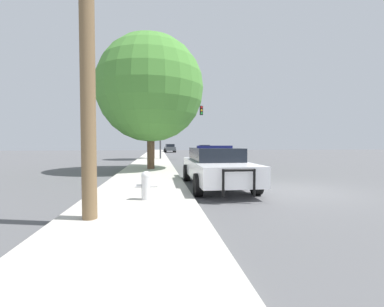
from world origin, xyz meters
name	(u,v)px	position (x,y,z in m)	size (l,w,h in m)	color
ground_plane	(292,190)	(0.00, 0.00, 0.00)	(110.00, 110.00, 0.00)	#565659
sidewalk_left	(142,192)	(-5.10, 0.00, 0.07)	(3.00, 110.00, 0.13)	#BCB7AD
police_car	(216,166)	(-2.44, 1.13, 0.78)	(2.10, 5.45, 1.53)	white
fire_hydrant	(146,184)	(-4.89, -1.40, 0.53)	(0.59, 0.26, 0.75)	white
traffic_light	(177,120)	(-2.69, 17.25, 3.97)	(4.32, 0.35, 5.40)	#424247
car_background_oncoming	(204,149)	(2.25, 29.61, 0.75)	(1.99, 4.18, 1.41)	slate
car_background_distant	(170,148)	(-2.48, 39.22, 0.80)	(2.14, 4.04, 1.53)	#474C51
tree_sidewalk_mid	(153,107)	(-5.11, 17.61, 5.19)	(3.77, 3.77, 6.97)	#4C3823
tree_sidewalk_near	(150,89)	(-5.01, 7.01, 4.80)	(6.18, 6.18, 7.77)	brown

